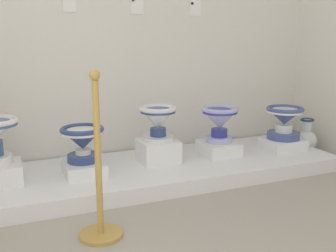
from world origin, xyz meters
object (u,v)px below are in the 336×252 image
Objects in this scene: plinth_block_leftmost at (158,151)px; stanchion_post_near_left at (99,192)px; decorative_vase_corner at (306,139)px; plinth_block_squat_floral at (84,167)px; plinth_block_slender_white at (283,144)px; plinth_block_tall_cobalt at (219,148)px; antique_toilet_slender_white at (284,119)px; antique_toilet_leftmost at (158,119)px; antique_toilet_tall_cobalt at (220,119)px; info_placard_third at (137,6)px; antique_toilet_squat_floral at (82,139)px; info_placard_fourth at (195,8)px; info_placard_second at (69,3)px.

plinth_block_leftmost is 0.32× the size of stanchion_post_near_left.
plinth_block_squat_floral is at bearing -177.85° from decorative_vase_corner.
plinth_block_squat_floral is 1.05× the size of plinth_block_slender_white.
plinth_block_tall_cobalt is 0.95× the size of antique_toilet_slender_white.
plinth_block_tall_cobalt is 0.68m from plinth_block_slender_white.
antique_toilet_leftmost reaches higher than antique_toilet_tall_cobalt.
antique_toilet_leftmost is 0.62m from antique_toilet_tall_cobalt.
plinth_block_tall_cobalt is at bearing 3.40° from plinth_block_squat_floral.
plinth_block_leftmost is 0.62m from plinth_block_tall_cobalt.
decorative_vase_corner is at bearing -14.81° from info_placard_third.
plinth_block_leftmost is (0.68, 0.08, 0.04)m from plinth_block_squat_floral.
info_placard_fourth is (1.26, 0.54, 1.09)m from antique_toilet_squat_floral.
plinth_block_squat_floral is at bearing 179.30° from plinth_block_slender_white.
plinth_block_slender_white is (1.30, -0.11, -0.04)m from plinth_block_leftmost.
decorative_vase_corner is (1.71, -0.45, -1.35)m from info_placard_third.
info_placard_second is 0.62m from info_placard_third.
decorative_vase_corner is (0.39, 0.11, -0.27)m from antique_toilet_slender_white.
antique_toilet_leftmost is 0.85× the size of decorative_vase_corner.
plinth_block_slender_white is at bearing -4.69° from antique_toilet_leftmost.
antique_toilet_tall_cobalt reaches higher than plinth_block_slender_white.
antique_toilet_leftmost is at bearing 175.31° from antique_toilet_slender_white.
plinth_block_squat_floral is 2.52× the size of info_placard_third.
stanchion_post_near_left reaches higher than decorative_vase_corner.
plinth_block_leftmost is 1.48m from info_placard_fourth.
info_placard_fourth reaches higher than antique_toilet_slender_white.
info_placard_third is at bearing 93.17° from antique_toilet_leftmost.
plinth_block_squat_floral is at bearing 179.30° from antique_toilet_slender_white.
plinth_block_leftmost is at bearing 179.57° from antique_toilet_tall_cobalt.
info_placard_second reaches higher than plinth_block_leftmost.
antique_toilet_slender_white is at bearing -23.17° from info_placard_third.
plinth_block_leftmost is 2.23× the size of info_placard_second.
antique_toilet_leftmost is 2.21× the size of info_placard_fourth.
antique_toilet_tall_cobalt reaches higher than decorative_vase_corner.
plinth_block_tall_cobalt is 0.33× the size of stanchion_post_near_left.
stanchion_post_near_left is at bearing -145.93° from plinth_block_tall_cobalt.
info_placard_third reaches higher than plinth_block_tall_cobalt.
stanchion_post_near_left is (-0.72, -1.39, -1.22)m from info_placard_third.
info_placard_second is 1.85m from stanchion_post_near_left.
plinth_block_leftmost is 0.29m from antique_toilet_leftmost.
info_placard_second is (-0.65, 0.46, 1.00)m from antique_toilet_leftmost.
info_placard_second is at bearing 144.61° from antique_toilet_leftmost.
info_placard_fourth is at bearing -0.00° from info_placard_third.
antique_toilet_squat_floral is 1.07× the size of antique_toilet_leftmost.
plinth_block_slender_white is (1.98, -0.02, -0.24)m from antique_toilet_squat_floral.
plinth_block_leftmost is 0.96× the size of antique_toilet_tall_cobalt.
plinth_block_leftmost is at bearing -179.77° from decorative_vase_corner.
decorative_vase_corner reaches higher than plinth_block_leftmost.
antique_toilet_squat_floral is (0.00, 0.00, 0.24)m from plinth_block_squat_floral.
antique_toilet_squat_floral is at bearing -173.14° from plinth_block_leftmost.
info_placard_fourth is 0.14× the size of stanchion_post_near_left.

